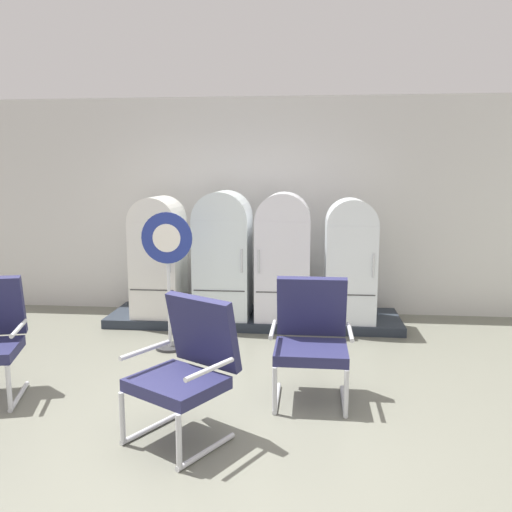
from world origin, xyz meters
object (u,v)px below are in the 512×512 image
armchair_center (187,364)px  armchair_right (311,334)px  sign_stand (168,277)px  refrigerator_0 (158,252)px  refrigerator_1 (223,250)px  refrigerator_2 (283,252)px  refrigerator_3 (350,256)px

armchair_center → armchair_right: bearing=41.2°
armchair_center → sign_stand: bearing=108.6°
refrigerator_0 → refrigerator_1: (0.83, 0.01, 0.03)m
refrigerator_0 → refrigerator_1: size_ratio=0.95×
refrigerator_2 → armchair_right: (0.34, -2.12, -0.38)m
armchair_right → armchair_center: bearing=-138.8°
refrigerator_1 → sign_stand: refrigerator_1 is taller
refrigerator_1 → armchair_center: (0.19, -2.91, -0.39)m
refrigerator_0 → armchair_right: size_ratio=1.46×
armchair_right → armchair_center: (-0.90, -0.78, 0.00)m
refrigerator_0 → refrigerator_1: bearing=0.8°
refrigerator_0 → refrigerator_3: bearing=-0.6°
refrigerator_2 → sign_stand: 1.58m
refrigerator_1 → armchair_center: bearing=-86.2°
refrigerator_1 → refrigerator_3: refrigerator_1 is taller
refrigerator_3 → refrigerator_1: bearing=178.7°
refrigerator_2 → armchair_right: 2.18m
armchair_right → refrigerator_1: bearing=117.2°
refrigerator_3 → armchair_right: bearing=-103.0°
refrigerator_0 → refrigerator_3: size_ratio=1.01×
refrigerator_3 → armchair_right: size_ratio=1.45×
refrigerator_3 → armchair_center: bearing=-115.6°
armchair_center → sign_stand: size_ratio=0.69×
armchair_right → armchair_center: 1.19m
refrigerator_1 → refrigerator_2: refrigerator_1 is taller
refrigerator_0 → refrigerator_2: bearing=0.2°
refrigerator_2 → refrigerator_1: bearing=179.4°
refrigerator_0 → armchair_right: refrigerator_0 is taller
refrigerator_2 → sign_stand: size_ratio=1.04×
refrigerator_0 → armchair_center: (1.02, -2.90, -0.36)m
refrigerator_0 → armchair_center: refrigerator_0 is taller
refrigerator_3 → armchair_center: (-1.38, -2.87, -0.35)m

